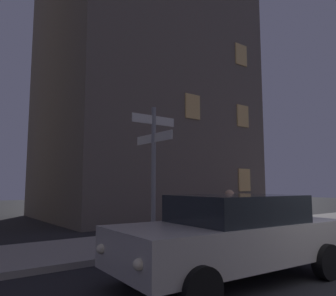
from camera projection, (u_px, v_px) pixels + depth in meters
name	position (u px, v px, depth m)	size (l,w,h in m)	color
sidewalk_kerb	(163.00, 240.00, 9.91)	(40.00, 3.01, 0.14)	#9E9991
signpost	(154.00, 162.00, 8.80)	(1.36, 1.65, 3.69)	gray
car_far_oncoming	(232.00, 234.00, 6.06)	(4.68, 2.28, 1.53)	beige
cyclist	(232.00, 228.00, 7.55)	(1.82, 0.35, 1.61)	black
building_right_block	(145.00, 71.00, 19.54)	(10.87, 8.50, 16.96)	#6B6056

